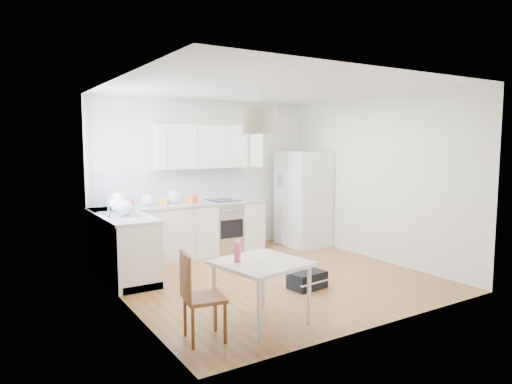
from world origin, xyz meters
TOP-DOWN VIEW (x-y plane):
  - floor at (0.00, 0.00)m, footprint 4.20×4.20m
  - ceiling at (0.00, 0.00)m, footprint 4.20×4.20m
  - wall_back at (0.00, 2.10)m, footprint 4.20×0.00m
  - wall_left at (-2.10, 0.00)m, footprint 0.00×4.20m
  - wall_right at (2.10, 0.00)m, footprint 0.00×4.20m
  - window_glassblock at (-2.09, 1.15)m, footprint 0.02×1.00m
  - cabinets_back at (-0.60, 1.80)m, footprint 3.00×0.60m
  - cabinets_left at (-1.80, 1.20)m, footprint 0.60×1.80m
  - counter_back at (-0.60, 1.80)m, footprint 3.02×0.64m
  - counter_left at (-1.80, 1.20)m, footprint 0.64×1.82m
  - backsplash_back at (-0.60, 2.09)m, footprint 3.00×0.01m
  - backsplash_left at (-2.09, 1.20)m, footprint 0.01×1.80m
  - upper_cabinets at (-0.15, 1.94)m, footprint 1.70×0.32m
  - range_oven at (0.20, 1.80)m, footprint 0.50×0.61m
  - sink at (-1.80, 1.15)m, footprint 0.50×0.80m
  - refrigerator at (1.73, 1.44)m, footprint 0.86×0.90m
  - dining_table at (-1.02, -1.37)m, footprint 1.00×1.00m
  - dining_chair at (-1.72, -1.43)m, footprint 0.43×0.43m
  - drink_bottle at (-1.24, -1.24)m, footprint 0.08×0.08m
  - gym_bag at (0.15, -0.69)m, footprint 0.52×0.37m
  - pendant_lamp at (-0.94, -1.21)m, footprint 0.42×0.42m
  - grocery_bag_a at (-1.68, 1.81)m, footprint 0.27×0.23m
  - grocery_bag_b at (-1.21, 1.76)m, footprint 0.21×0.18m
  - grocery_bag_c at (-0.73, 1.82)m, footprint 0.26×0.22m
  - grocery_bag_d at (-1.77, 1.43)m, footprint 0.24×0.20m
  - grocery_bag_e at (-1.78, 1.04)m, footprint 0.23×0.20m
  - snack_orange at (-0.42, 1.78)m, footprint 0.20×0.19m
  - snack_yellow at (-0.93, 1.82)m, footprint 0.17×0.15m
  - snack_red at (-1.49, 1.86)m, footprint 0.15×0.10m

SIDE VIEW (x-z plane):
  - floor at x=0.00m, z-range 0.00..0.00m
  - gym_bag at x=0.15m, z-range 0.00..0.22m
  - cabinets_back at x=-0.60m, z-range 0.00..0.88m
  - cabinets_left at x=-1.80m, z-range 0.00..0.88m
  - range_oven at x=0.20m, z-range 0.00..0.88m
  - dining_chair at x=-1.72m, z-range 0.00..0.89m
  - dining_table at x=-1.02m, z-range 0.27..0.95m
  - drink_bottle at x=-1.24m, z-range 0.68..0.93m
  - refrigerator at x=1.73m, z-range 0.00..1.79m
  - counter_back at x=-0.60m, z-range 0.88..0.92m
  - counter_left at x=-1.80m, z-range 0.88..0.92m
  - sink at x=-1.80m, z-range 0.84..0.99m
  - snack_red at x=-1.49m, z-range 0.92..1.02m
  - snack_yellow at x=-0.93m, z-range 0.92..1.02m
  - snack_orange at x=-0.42m, z-range 0.92..1.04m
  - grocery_bag_b at x=-1.21m, z-range 0.92..1.11m
  - grocery_bag_e at x=-1.78m, z-range 0.92..1.13m
  - grocery_bag_d at x=-1.77m, z-range 0.92..1.14m
  - grocery_bag_c at x=-0.73m, z-range 0.92..1.15m
  - grocery_bag_a at x=-1.68m, z-range 0.92..1.16m
  - backsplash_back at x=-0.60m, z-range 0.92..1.50m
  - backsplash_left at x=-2.09m, z-range 0.92..1.50m
  - wall_back at x=0.00m, z-range -0.75..3.45m
  - wall_left at x=-2.10m, z-range -0.75..3.45m
  - wall_right at x=2.10m, z-range -0.75..3.45m
  - window_glassblock at x=-2.09m, z-range 1.25..2.25m
  - upper_cabinets at x=-0.15m, z-range 1.50..2.25m
  - pendant_lamp at x=-0.94m, z-range 2.04..2.32m
  - ceiling at x=0.00m, z-range 2.70..2.70m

